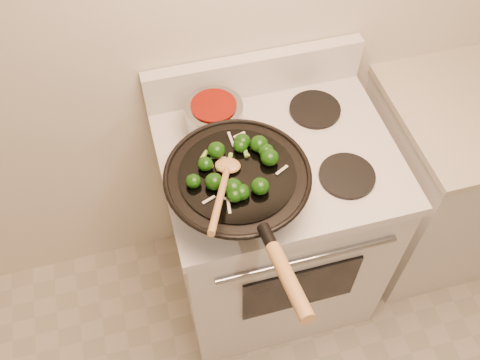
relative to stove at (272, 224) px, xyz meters
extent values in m
cube|color=silver|center=(0.00, 0.00, -0.03)|extent=(0.76, 0.64, 0.88)
cube|color=silver|center=(0.00, 0.00, 0.43)|extent=(0.78, 0.66, 0.04)
cube|color=silver|center=(0.00, 0.30, 0.53)|extent=(0.78, 0.05, 0.16)
cylinder|color=gray|center=(0.00, -0.33, 0.31)|extent=(0.60, 0.02, 0.02)
cube|color=black|center=(0.00, -0.33, 0.08)|extent=(0.42, 0.01, 0.28)
cylinder|color=black|center=(-0.18, -0.15, 0.46)|extent=(0.18, 0.18, 0.01)
cylinder|color=black|center=(0.18, -0.15, 0.46)|extent=(0.18, 0.18, 0.01)
cylinder|color=black|center=(-0.18, 0.15, 0.46)|extent=(0.18, 0.18, 0.01)
cylinder|color=black|center=(0.18, 0.15, 0.46)|extent=(0.18, 0.18, 0.01)
cube|color=silver|center=(0.90, 0.03, -0.03)|extent=(0.84, 0.60, 0.88)
torus|color=black|center=(-0.18, -0.15, 0.59)|extent=(0.43, 0.43, 0.02)
cylinder|color=black|center=(-0.18, -0.15, 0.59)|extent=(0.34, 0.34, 0.01)
cylinder|color=black|center=(-0.16, -0.39, 0.63)|extent=(0.04, 0.07, 0.05)
cylinder|color=#A87542|center=(-0.16, -0.54, 0.66)|extent=(0.05, 0.23, 0.08)
ellipsoid|color=#0E3308|center=(-0.09, -0.08, 0.61)|extent=(0.05, 0.05, 0.05)
cylinder|color=#5B8B32|center=(-0.08, -0.08, 0.60)|extent=(0.02, 0.01, 0.02)
ellipsoid|color=#0E3308|center=(-0.21, -0.23, 0.61)|extent=(0.04, 0.04, 0.04)
ellipsoid|color=#0E3308|center=(-0.14, -0.06, 0.61)|extent=(0.05, 0.05, 0.04)
ellipsoid|color=#0E3308|center=(-0.25, -0.18, 0.61)|extent=(0.05, 0.05, 0.04)
cylinder|color=#5B8B32|center=(-0.24, -0.18, 0.60)|extent=(0.02, 0.02, 0.02)
ellipsoid|color=#0E3308|center=(-0.19, -0.23, 0.61)|extent=(0.04, 0.04, 0.04)
ellipsoid|color=#0E3308|center=(-0.19, -0.23, 0.61)|extent=(0.05, 0.05, 0.04)
ellipsoid|color=#0E3308|center=(-0.08, -0.14, 0.61)|extent=(0.05, 0.05, 0.05)
cylinder|color=#5B8B32|center=(-0.06, -0.14, 0.60)|extent=(0.02, 0.02, 0.02)
ellipsoid|color=#0E3308|center=(-0.13, -0.23, 0.61)|extent=(0.05, 0.05, 0.05)
ellipsoid|color=#0E3308|center=(-0.15, -0.07, 0.61)|extent=(0.04, 0.04, 0.04)
ellipsoid|color=#0E3308|center=(-0.26, -0.11, 0.61)|extent=(0.05, 0.05, 0.04)
cylinder|color=#5B8B32|center=(-0.25, -0.11, 0.60)|extent=(0.02, 0.02, 0.02)
ellipsoid|color=#0E3308|center=(-0.31, -0.16, 0.61)|extent=(0.04, 0.04, 0.04)
ellipsoid|color=#0E3308|center=(-0.08, -0.11, 0.61)|extent=(0.05, 0.05, 0.04)
ellipsoid|color=#0E3308|center=(-0.22, -0.07, 0.61)|extent=(0.05, 0.05, 0.04)
cylinder|color=#5B8B32|center=(-0.21, -0.07, 0.60)|extent=(0.02, 0.02, 0.01)
ellipsoid|color=#0E3308|center=(-0.21, -0.21, 0.61)|extent=(0.06, 0.06, 0.05)
cube|color=silver|center=(-0.14, -0.01, 0.60)|extent=(0.04, 0.02, 0.00)
cube|color=silver|center=(-0.28, -0.22, 0.60)|extent=(0.04, 0.02, 0.00)
cube|color=silver|center=(-0.14, -0.08, 0.60)|extent=(0.02, 0.05, 0.00)
cube|color=silver|center=(-0.13, -0.05, 0.60)|extent=(0.04, 0.04, 0.00)
cube|color=silver|center=(-0.22, -0.08, 0.60)|extent=(0.05, 0.02, 0.00)
cube|color=silver|center=(-0.17, -0.03, 0.60)|extent=(0.01, 0.06, 0.00)
cube|color=silver|center=(-0.21, -0.24, 0.60)|extent=(0.05, 0.02, 0.00)
cube|color=silver|center=(-0.05, -0.18, 0.60)|extent=(0.04, 0.03, 0.00)
cube|color=silver|center=(-0.23, -0.25, 0.60)|extent=(0.01, 0.06, 0.00)
cylinder|color=#6BA234|center=(-0.14, -0.09, 0.60)|extent=(0.02, 0.03, 0.02)
cylinder|color=#6BA234|center=(-0.19, -0.10, 0.60)|extent=(0.03, 0.03, 0.01)
cylinder|color=#6BA234|center=(-0.23, -0.12, 0.60)|extent=(0.02, 0.03, 0.02)
cylinder|color=#6BA234|center=(-0.26, -0.07, 0.60)|extent=(0.02, 0.03, 0.01)
cylinder|color=#6BA234|center=(-0.13, -0.21, 0.60)|extent=(0.03, 0.03, 0.02)
cylinder|color=#6BA234|center=(-0.10, -0.08, 0.60)|extent=(0.03, 0.02, 0.02)
sphere|color=beige|center=(-0.15, -0.22, 0.60)|extent=(0.01, 0.01, 0.01)
sphere|color=beige|center=(-0.14, -0.08, 0.60)|extent=(0.01, 0.01, 0.01)
sphere|color=beige|center=(-0.22, -0.23, 0.60)|extent=(0.01, 0.01, 0.01)
ellipsoid|color=#A87542|center=(-0.20, -0.13, 0.60)|extent=(0.09, 0.08, 0.02)
cylinder|color=#A87542|center=(-0.26, -0.27, 0.66)|extent=(0.13, 0.28, 0.14)
cylinder|color=gray|center=(-0.18, 0.15, 0.52)|extent=(0.19, 0.19, 0.11)
cylinder|color=#680C04|center=(-0.18, 0.15, 0.57)|extent=(0.15, 0.15, 0.01)
cylinder|color=black|center=(-0.16, -0.01, 0.56)|extent=(0.04, 0.12, 0.02)
camera|label=1|loc=(-0.41, -1.04, 1.82)|focal=40.00mm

